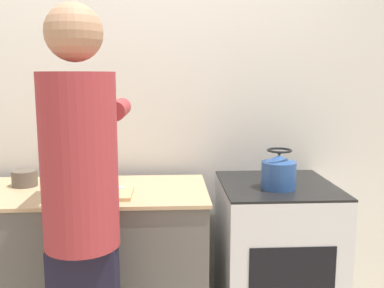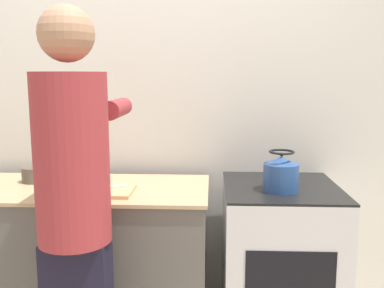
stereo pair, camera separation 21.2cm
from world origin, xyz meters
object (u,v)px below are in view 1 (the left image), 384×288
Objects in this scene: oven at (275,266)px; kettle at (279,172)px; knife at (103,190)px; cutting_board at (99,194)px; person at (82,208)px; bowl_prep at (25,178)px.

oven is 4.56× the size of kettle.
cutting_board is at bearing -147.25° from knife.
person reaches higher than kettle.
oven is 2.84× the size of cutting_board.
person is 0.41m from knife.
kettle is 1.55× the size of bowl_prep.
oven is 1.19m from person.
kettle is (0.92, 0.43, 0.04)m from person.
cutting_board is 2.49× the size of bowl_prep.
oven is at bearing -21.15° from knife.
bowl_prep is at bearing 177.10° from oven.
person is 1.01m from kettle.
person reaches higher than knife.
oven is at bearing 29.25° from person.
bowl_prep reaches higher than knife.
knife is at bearing 87.14° from person.
knife is 0.99× the size of kettle.
person reaches higher than cutting_board.
cutting_board is at bearing -26.48° from bowl_prep.
person is at bearing -150.75° from oven.
bowl_prep is (-0.43, 0.21, 0.03)m from cutting_board.
person is 8.67× the size of kettle.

